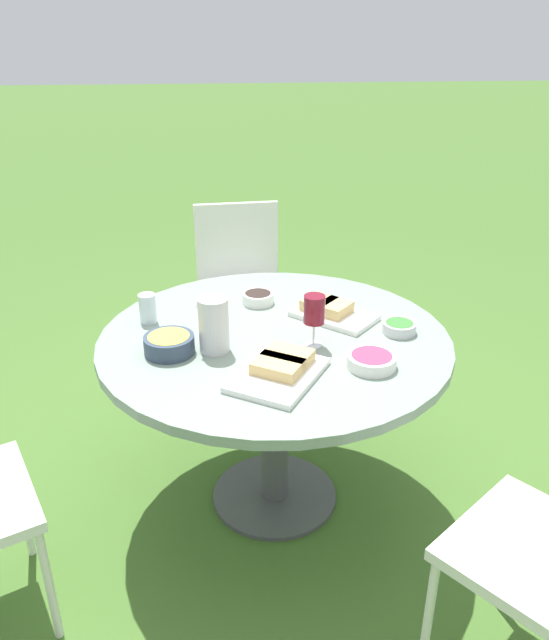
# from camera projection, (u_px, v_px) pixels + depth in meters

# --- Properties ---
(ground_plane) EXTENTS (40.00, 40.00, 0.00)m
(ground_plane) POSITION_uv_depth(u_px,v_px,m) (274.00, 496.00, 2.51)
(ground_plane) COLOR #446B2B
(dining_table) EXTENTS (1.24, 1.24, 0.73)m
(dining_table) POSITION_uv_depth(u_px,v_px,m) (274.00, 362.00, 2.25)
(dining_table) COLOR #4C4C51
(dining_table) RESTS_ON ground_plane
(chair_near_left) EXTENTS (0.46, 0.45, 0.89)m
(chair_near_left) POSITION_uv_depth(u_px,v_px,m) (240.00, 276.00, 3.28)
(chair_near_left) COLOR silver
(chair_near_left) RESTS_ON ground_plane
(water_pitcher) EXTENTS (0.11, 0.10, 0.19)m
(water_pitcher) POSITION_uv_depth(u_px,v_px,m) (214.00, 325.00, 2.06)
(water_pitcher) COLOR silver
(water_pitcher) RESTS_ON dining_table
(wine_glass) EXTENTS (0.07, 0.07, 0.18)m
(wine_glass) POSITION_uv_depth(u_px,v_px,m) (314.00, 311.00, 2.08)
(wine_glass) COLOR silver
(wine_glass) RESTS_ON dining_table
(platter_bread_main) EXTENTS (0.36, 0.39, 0.06)m
(platter_bread_main) POSITION_uv_depth(u_px,v_px,m) (280.00, 369.00, 1.94)
(platter_bread_main) COLOR white
(platter_bread_main) RESTS_ON dining_table
(platter_charcuterie) EXTENTS (0.34, 0.34, 0.06)m
(platter_charcuterie) POSITION_uv_depth(u_px,v_px,m) (330.00, 311.00, 2.33)
(platter_charcuterie) COLOR white
(platter_charcuterie) RESTS_ON dining_table
(bowl_fries) EXTENTS (0.17, 0.17, 0.06)m
(bowl_fries) POSITION_uv_depth(u_px,v_px,m) (169.00, 343.00, 2.07)
(bowl_fries) COLOR #334256
(bowl_fries) RESTS_ON dining_table
(bowl_salad) EXTENTS (0.12, 0.12, 0.04)m
(bowl_salad) POSITION_uv_depth(u_px,v_px,m) (399.00, 327.00, 2.21)
(bowl_salad) COLOR silver
(bowl_salad) RESTS_ON dining_table
(bowl_olives) EXTENTS (0.12, 0.12, 0.04)m
(bowl_olives) POSITION_uv_depth(u_px,v_px,m) (258.00, 297.00, 2.45)
(bowl_olives) COLOR white
(bowl_olives) RESTS_ON dining_table
(bowl_dip_red) EXTENTS (0.16, 0.16, 0.04)m
(bowl_dip_red) POSITION_uv_depth(u_px,v_px,m) (371.00, 360.00, 1.99)
(bowl_dip_red) COLOR white
(bowl_dip_red) RESTS_ON dining_table
(cup_water_near) EXTENTS (0.06, 0.06, 0.11)m
(cup_water_near) POSITION_uv_depth(u_px,v_px,m) (148.00, 308.00, 2.28)
(cup_water_near) COLOR silver
(cup_water_near) RESTS_ON dining_table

